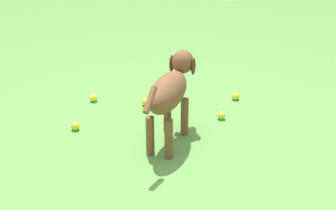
{
  "coord_description": "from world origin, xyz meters",
  "views": [
    {
      "loc": [
        -2.85,
        -0.86,
        1.82
      ],
      "look_at": [
        0.11,
        -0.02,
        0.32
      ],
      "focal_mm": 51.83,
      "sensor_mm": 36.0,
      "label": 1
    }
  ],
  "objects_px": {
    "tennis_ball_0": "(94,98)",
    "tennis_ball_2": "(75,126)",
    "dog": "(171,91)",
    "tennis_ball_1": "(146,102)",
    "tennis_ball_3": "(235,96)",
    "tennis_ball_4": "(221,115)"
  },
  "relations": [
    {
      "from": "dog",
      "to": "tennis_ball_2",
      "type": "xyz_separation_m",
      "value": [
        -0.05,
        0.75,
        -0.37
      ]
    },
    {
      "from": "tennis_ball_1",
      "to": "tennis_ball_2",
      "type": "height_order",
      "value": "same"
    },
    {
      "from": "tennis_ball_0",
      "to": "tennis_ball_2",
      "type": "height_order",
      "value": "same"
    },
    {
      "from": "tennis_ball_1",
      "to": "tennis_ball_4",
      "type": "distance_m",
      "value": 0.67
    },
    {
      "from": "tennis_ball_2",
      "to": "dog",
      "type": "bearing_deg",
      "value": -86.25
    },
    {
      "from": "dog",
      "to": "tennis_ball_3",
      "type": "bearing_deg",
      "value": -19.23
    },
    {
      "from": "dog",
      "to": "tennis_ball_1",
      "type": "height_order",
      "value": "dog"
    },
    {
      "from": "tennis_ball_0",
      "to": "tennis_ball_3",
      "type": "relative_size",
      "value": 1.0
    },
    {
      "from": "dog",
      "to": "tennis_ball_3",
      "type": "distance_m",
      "value": 0.98
    },
    {
      "from": "tennis_ball_0",
      "to": "tennis_ball_3",
      "type": "distance_m",
      "value": 1.24
    },
    {
      "from": "dog",
      "to": "tennis_ball_4",
      "type": "distance_m",
      "value": 0.65
    },
    {
      "from": "dog",
      "to": "tennis_ball_4",
      "type": "xyz_separation_m",
      "value": [
        0.44,
        -0.3,
        -0.37
      ]
    },
    {
      "from": "tennis_ball_1",
      "to": "tennis_ball_2",
      "type": "bearing_deg",
      "value": 145.45
    },
    {
      "from": "dog",
      "to": "tennis_ball_3",
      "type": "xyz_separation_m",
      "value": [
        0.84,
        -0.35,
        -0.37
      ]
    },
    {
      "from": "dog",
      "to": "tennis_ball_2",
      "type": "relative_size",
      "value": 13.78
    },
    {
      "from": "tennis_ball_3",
      "to": "tennis_ball_4",
      "type": "distance_m",
      "value": 0.4
    },
    {
      "from": "tennis_ball_0",
      "to": "tennis_ball_2",
      "type": "distance_m",
      "value": 0.52
    },
    {
      "from": "tennis_ball_4",
      "to": "dog",
      "type": "bearing_deg",
      "value": 145.77
    },
    {
      "from": "tennis_ball_0",
      "to": "tennis_ball_4",
      "type": "height_order",
      "value": "same"
    },
    {
      "from": "dog",
      "to": "tennis_ball_0",
      "type": "xyz_separation_m",
      "value": [
        0.46,
        0.82,
        -0.37
      ]
    },
    {
      "from": "tennis_ball_0",
      "to": "tennis_ball_2",
      "type": "relative_size",
      "value": 1.0
    },
    {
      "from": "tennis_ball_0",
      "to": "tennis_ball_4",
      "type": "xyz_separation_m",
      "value": [
        -0.02,
        -1.12,
        0.0
      ]
    }
  ]
}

